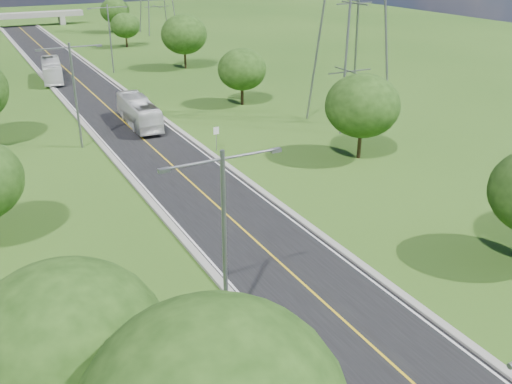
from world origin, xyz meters
TOP-DOWN VIEW (x-y plane):
  - ground at (0.00, 60.00)m, footprint 260.00×260.00m
  - road at (0.00, 66.00)m, footprint 8.00×150.00m
  - curb_left at (-4.25, 66.00)m, footprint 0.50×150.00m
  - curb_right at (4.25, 66.00)m, footprint 0.50×150.00m
  - speed_limit_sign at (5.20, 37.98)m, footprint 0.55×0.09m
  - overpass at (0.00, 140.00)m, footprint 30.00×3.00m
  - streetlight_near_left at (-6.00, 12.00)m, footprint 5.90×0.25m
  - streetlight_mid_left at (-6.00, 45.00)m, footprint 5.90×0.25m
  - streetlight_far_right at (6.00, 78.00)m, footprint 5.90×0.25m
  - tree_la at (-14.00, 8.00)m, footprint 7.14×7.14m
  - tree_rb at (16.00, 30.00)m, footprint 6.72×6.72m
  - tree_rc at (15.00, 52.00)m, footprint 5.88×5.88m
  - tree_rd at (17.00, 76.00)m, footprint 7.14×7.14m
  - tree_re at (14.50, 100.00)m, footprint 5.46×5.46m
  - tree_rf at (18.00, 120.00)m, footprint 6.30×6.30m
  - bus_outbound at (1.17, 49.36)m, footprint 3.06×10.78m
  - bus_inbound at (-3.20, 76.60)m, footprint 3.92×10.96m

SIDE VIEW (x-z plane):
  - ground at x=0.00m, z-range 0.00..0.00m
  - road at x=0.00m, z-range 0.00..0.06m
  - curb_left at x=-4.25m, z-range 0.00..0.22m
  - curb_right at x=4.25m, z-range 0.00..0.22m
  - bus_outbound at x=1.17m, z-range 0.06..3.03m
  - bus_inbound at x=-3.20m, z-range 0.06..3.05m
  - speed_limit_sign at x=5.20m, z-range 0.40..2.80m
  - overpass at x=0.00m, z-range 0.81..4.01m
  - tree_re at x=14.50m, z-range 0.85..7.20m
  - tree_rc at x=15.00m, z-range 0.91..7.75m
  - tree_rf at x=18.00m, z-range 0.98..8.31m
  - tree_rb at x=16.00m, z-range 1.05..8.86m
  - tree_la at x=-14.00m, z-range 1.11..9.42m
  - tree_rd at x=17.00m, z-range 1.11..9.42m
  - streetlight_near_left at x=-6.00m, z-range 0.94..10.94m
  - streetlight_mid_left at x=-6.00m, z-range 0.94..10.94m
  - streetlight_far_right at x=6.00m, z-range 0.94..10.94m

